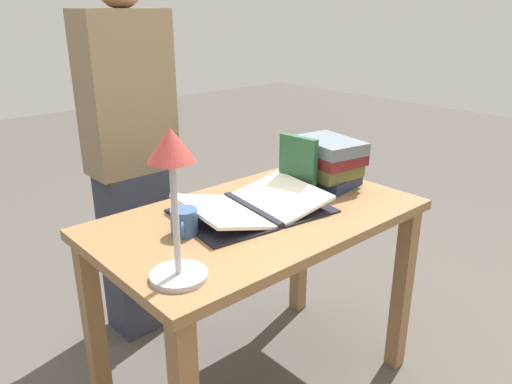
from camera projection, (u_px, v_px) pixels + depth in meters
reading_desk at (259, 245)px, 1.80m from camera, size 1.15×0.67×0.76m
open_book at (252, 207)px, 1.76m from camera, size 0.56×0.43×0.07m
book_stack_tall at (328, 162)px, 2.00m from camera, size 0.23×0.30×0.19m
book_standing_upright at (298, 165)px, 1.92m from camera, size 0.04×0.17×0.22m
reading_lamp at (173, 181)px, 1.24m from camera, size 0.16×0.16×0.41m
coffee_mug at (184, 222)px, 1.58m from camera, size 0.09×0.10×0.09m
pencil at (194, 199)px, 1.88m from camera, size 0.03×0.18×0.01m
person_reader at (133, 165)px, 2.16m from camera, size 0.36×0.21×1.62m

